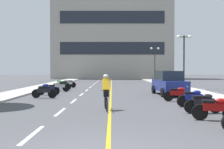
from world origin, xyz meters
TOP-DOWN VIEW (x-y plane):
  - ground_plane at (0.00, 21.00)m, footprint 140.00×140.00m
  - curb_left at (-7.20, 24.00)m, footprint 2.40×72.00m
  - curb_right at (7.20, 24.00)m, footprint 2.40×72.00m
  - lane_dash_0 at (-2.00, 2.00)m, footprint 0.14×2.20m
  - lane_dash_1 at (-2.00, 6.00)m, footprint 0.14×2.20m
  - lane_dash_2 at (-2.00, 10.00)m, footprint 0.14×2.20m
  - lane_dash_3 at (-2.00, 14.00)m, footprint 0.14×2.20m
  - lane_dash_4 at (-2.00, 18.00)m, footprint 0.14×2.20m
  - lane_dash_5 at (-2.00, 22.00)m, footprint 0.14×2.20m
  - lane_dash_6 at (-2.00, 26.00)m, footprint 0.14×2.20m
  - lane_dash_7 at (-2.00, 30.00)m, footprint 0.14×2.20m
  - lane_dash_8 at (-2.00, 34.00)m, footprint 0.14×2.20m
  - lane_dash_9 at (-2.00, 38.00)m, footprint 0.14×2.20m
  - lane_dash_10 at (-2.00, 42.00)m, footprint 0.14×2.20m
  - lane_dash_11 at (-2.00, 46.00)m, footprint 0.14×2.20m
  - centre_line_yellow at (0.25, 24.00)m, footprint 0.12×66.00m
  - office_building at (0.39, 48.47)m, footprint 24.75×7.07m
  - street_lamp_mid at (7.38, 19.32)m, footprint 1.46×0.36m
  - street_lamp_far at (7.16, 34.81)m, footprint 1.46×0.36m
  - parked_car_near at (4.64, 13.57)m, footprint 2.14×4.30m
  - motorcycle_1 at (4.22, 4.00)m, footprint 1.69×0.63m
  - motorcycle_2 at (4.35, 5.63)m, footprint 1.70×0.60m
  - motorcycle_3 at (4.53, 7.57)m, footprint 1.70×0.60m
  - motorcycle_4 at (4.30, 9.73)m, footprint 1.69×0.60m
  - motorcycle_5 at (-4.22, 11.54)m, footprint 1.70×0.60m
  - motorcycle_6 at (-4.47, 13.60)m, footprint 1.70×0.60m
  - motorcycle_7 at (-4.21, 16.40)m, footprint 1.68×0.65m
  - motorcycle_8 at (-4.33, 18.16)m, footprint 1.70×0.60m
  - motorcycle_9 at (-4.69, 19.57)m, footprint 1.68×0.67m
  - motorcycle_10 at (-4.34, 21.31)m, footprint 1.68×0.65m
  - cyclist_rider at (0.06, 6.55)m, footprint 0.43×1.77m

SIDE VIEW (x-z plane):
  - ground_plane at x=0.00m, z-range 0.00..0.00m
  - lane_dash_0 at x=-2.00m, z-range 0.00..0.01m
  - lane_dash_1 at x=-2.00m, z-range 0.00..0.01m
  - lane_dash_2 at x=-2.00m, z-range 0.00..0.01m
  - lane_dash_3 at x=-2.00m, z-range 0.00..0.01m
  - lane_dash_4 at x=-2.00m, z-range 0.00..0.01m
  - lane_dash_5 at x=-2.00m, z-range 0.00..0.01m
  - lane_dash_6 at x=-2.00m, z-range 0.00..0.01m
  - lane_dash_7 at x=-2.00m, z-range 0.00..0.01m
  - lane_dash_8 at x=-2.00m, z-range 0.00..0.01m
  - lane_dash_9 at x=-2.00m, z-range 0.00..0.01m
  - lane_dash_10 at x=-2.00m, z-range 0.00..0.01m
  - lane_dash_11 at x=-2.00m, z-range 0.00..0.01m
  - centre_line_yellow at x=0.25m, z-range 0.00..0.01m
  - curb_left at x=-7.20m, z-range 0.00..0.12m
  - curb_right at x=7.20m, z-range 0.00..0.12m
  - motorcycle_1 at x=4.22m, z-range 0.01..0.93m
  - motorcycle_2 at x=4.35m, z-range 0.01..0.93m
  - motorcycle_3 at x=4.53m, z-range 0.01..0.93m
  - motorcycle_4 at x=4.30m, z-range 0.01..0.93m
  - motorcycle_5 at x=-4.22m, z-range 0.01..0.93m
  - motorcycle_6 at x=-4.47m, z-range 0.01..0.93m
  - motorcycle_7 at x=-4.21m, z-range 0.01..0.93m
  - motorcycle_8 at x=-4.33m, z-range 0.01..0.93m
  - motorcycle_9 at x=-4.69m, z-range 0.01..0.93m
  - motorcycle_10 at x=-4.34m, z-range 0.01..0.93m
  - cyclist_rider at x=0.06m, z-range 0.03..1.74m
  - parked_car_near at x=4.64m, z-range 0.01..1.83m
  - street_lamp_mid at x=7.38m, z-range 1.31..6.48m
  - street_lamp_far at x=7.16m, z-range 1.34..6.69m
  - office_building at x=0.39m, z-range 0.00..20.55m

